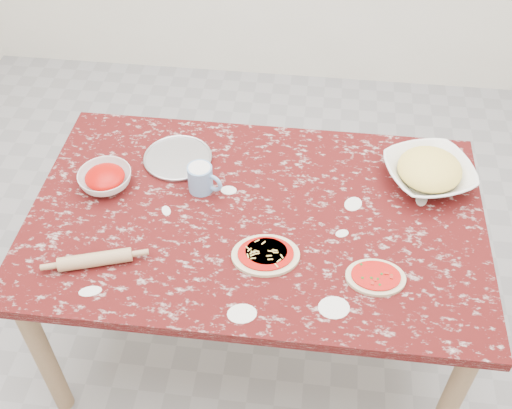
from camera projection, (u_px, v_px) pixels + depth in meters
The scene contains 10 objects.
ground at pixel (256, 332), 2.71m from camera, with size 4.00×4.00×0.00m, color gray.
worktable at pixel (256, 230), 2.23m from camera, with size 1.60×1.00×0.75m.
pizza_tray at pixel (178, 158), 2.37m from camera, with size 0.26×0.26×0.01m, color #B2B2B7.
sauce_bowl at pixel (105, 179), 2.25m from camera, with size 0.19×0.19×0.06m, color white.
cheese_bowl at pixel (428, 174), 2.26m from camera, with size 0.31×0.31×0.08m, color white.
flour_mug at pixel (201, 178), 2.22m from camera, with size 0.13×0.09×0.11m.
pizza_left at pixel (266, 255), 2.03m from camera, with size 0.25×0.21×0.02m.
pizza_mid at pixel (266, 253), 2.04m from camera, with size 0.18×0.16×0.02m.
pizza_right at pixel (376, 277), 1.97m from camera, with size 0.20×0.15×0.02m.
rolling_pin at pixel (95, 260), 2.00m from camera, with size 0.05×0.05×0.24m, color tan.
Camera 1 is at (0.18, -1.48, 2.33)m, focal length 43.34 mm.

